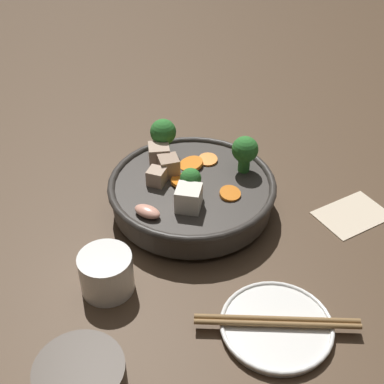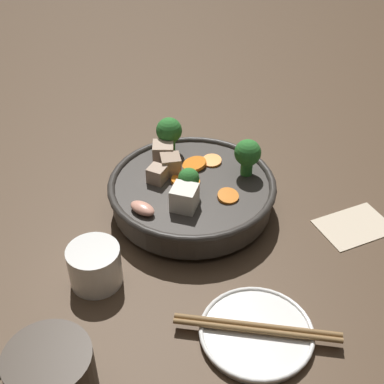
# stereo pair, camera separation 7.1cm
# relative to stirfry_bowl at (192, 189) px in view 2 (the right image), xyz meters

# --- Properties ---
(ground_plane) EXTENTS (3.00, 3.00, 0.00)m
(ground_plane) POSITION_rel_stirfry_bowl_xyz_m (0.00, 0.00, -0.04)
(ground_plane) COLOR #4C3826
(stirfry_bowl) EXTENTS (0.26, 0.26, 0.11)m
(stirfry_bowl) POSITION_rel_stirfry_bowl_xyz_m (0.00, 0.00, 0.00)
(stirfry_bowl) COLOR #38332D
(stirfry_bowl) RESTS_ON ground_plane
(side_saucer) EXTENTS (0.14, 0.14, 0.01)m
(side_saucer) POSITION_rel_stirfry_bowl_xyz_m (-0.02, 0.26, -0.03)
(side_saucer) COLOR white
(side_saucer) RESTS_ON ground_plane
(tea_cup) EXTENTS (0.07, 0.07, 0.06)m
(tea_cup) POSITION_rel_stirfry_bowl_xyz_m (0.16, 0.12, -0.01)
(tea_cup) COLOR white
(tea_cup) RESTS_ON ground_plane
(dark_mug) EXTENTS (0.12, 0.10, 0.08)m
(dark_mug) POSITION_rel_stirfry_bowl_xyz_m (0.23, 0.29, -0.00)
(dark_mug) COLOR #33281E
(dark_mug) RESTS_ON ground_plane
(napkin) EXTENTS (0.12, 0.10, 0.00)m
(napkin) POSITION_rel_stirfry_bowl_xyz_m (-0.23, 0.10, -0.04)
(napkin) COLOR beige
(napkin) RESTS_ON ground_plane
(chopsticks_pair) EXTENTS (0.20, 0.09, 0.01)m
(chopsticks_pair) POSITION_rel_stirfry_bowl_xyz_m (-0.02, 0.26, -0.02)
(chopsticks_pair) COLOR olive
(chopsticks_pair) RESTS_ON side_saucer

